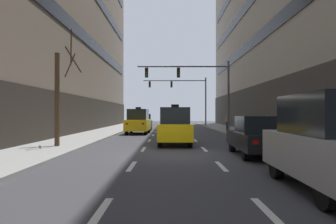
{
  "coord_description": "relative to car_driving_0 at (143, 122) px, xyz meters",
  "views": [
    {
      "loc": [
        -0.29,
        -13.53,
        1.78
      ],
      "look_at": [
        -0.29,
        21.44,
        1.95
      ],
      "focal_mm": 33.34,
      "sensor_mm": 36.0,
      "label": 1
    }
  ],
  "objects": [
    {
      "name": "sidewalk_left",
      "position": [
        -3.23,
        -20.57,
        -0.78
      ],
      "size": [
        3.41,
        80.0,
        0.14
      ],
      "primitive_type": "cube",
      "color": "gray",
      "rests_on": "ground"
    },
    {
      "name": "car_parked_1",
      "position": [
        6.5,
        -21.0,
        -0.03
      ],
      "size": [
        1.95,
        4.49,
        1.67
      ],
      "color": "black",
      "rests_on": "ground"
    },
    {
      "name": "ground_plane",
      "position": [
        3.02,
        -20.57,
        -0.85
      ],
      "size": [
        120.0,
        120.0,
        0.0
      ],
      "primitive_type": "plane",
      "color": "#38383D"
    },
    {
      "name": "lane_stripe_l2_s10",
      "position": [
        4.53,
        11.43,
        -0.85
      ],
      "size": [
        0.16,
        2.0,
        0.01
      ],
      "primitive_type": "cube",
      "color": "silver",
      "rests_on": "ground"
    },
    {
      "name": "lane_stripe_l2_s4",
      "position": [
        4.53,
        -18.57,
        -0.85
      ],
      "size": [
        0.16,
        2.0,
        0.01
      ],
      "primitive_type": "cube",
      "color": "silver",
      "rests_on": "ground"
    },
    {
      "name": "lane_stripe_l2_s9",
      "position": [
        4.53,
        6.43,
        -0.85
      ],
      "size": [
        0.16,
        2.0,
        0.01
      ],
      "primitive_type": "cube",
      "color": "silver",
      "rests_on": "ground"
    },
    {
      "name": "lane_stripe_l1_s9",
      "position": [
        1.5,
        6.43,
        -0.85
      ],
      "size": [
        0.16,
        2.0,
        0.01
      ],
      "primitive_type": "cube",
      "color": "silver",
      "rests_on": "ground"
    },
    {
      "name": "car_parked_0",
      "position": [
        6.51,
        -26.99,
        0.26
      ],
      "size": [
        2.04,
        4.66,
        2.24
      ],
      "color": "black",
      "rests_on": "ground"
    },
    {
      "name": "lane_stripe_l2_s2",
      "position": [
        4.53,
        -28.57,
        -0.85
      ],
      "size": [
        0.16,
        2.0,
        0.01
      ],
      "primitive_type": "cube",
      "color": "silver",
      "rests_on": "ground"
    },
    {
      "name": "lane_stripe_l1_s5",
      "position": [
        1.5,
        -13.57,
        -0.85
      ],
      "size": [
        0.16,
        2.0,
        0.01
      ],
      "primitive_type": "cube",
      "color": "silver",
      "rests_on": "ground"
    },
    {
      "name": "lane_stripe_l1_s8",
      "position": [
        1.5,
        1.43,
        -0.85
      ],
      "size": [
        0.16,
        2.0,
        0.01
      ],
      "primitive_type": "cube",
      "color": "silver",
      "rests_on": "ground"
    },
    {
      "name": "pedestrian_0",
      "position": [
        9.59,
        -12.51,
        0.14
      ],
      "size": [
        0.32,
        0.49,
        1.49
      ],
      "color": "black",
      "rests_on": "sidewalk_right"
    },
    {
      "name": "taxi_driving_1",
      "position": [
        0.13,
        -6.85,
        0.23
      ],
      "size": [
        1.99,
        4.52,
        2.35
      ],
      "color": "black",
      "rests_on": "ground"
    },
    {
      "name": "lane_stripe_l1_s3",
      "position": [
        1.5,
        -23.57,
        -0.85
      ],
      "size": [
        0.16,
        2.0,
        0.01
      ],
      "primitive_type": "cube",
      "color": "silver",
      "rests_on": "ground"
    },
    {
      "name": "lane_stripe_l1_s6",
      "position": [
        1.5,
        -8.57,
        -0.85
      ],
      "size": [
        0.16,
        2.0,
        0.01
      ],
      "primitive_type": "cube",
      "color": "silver",
      "rests_on": "ground"
    },
    {
      "name": "lane_stripe_l1_s10",
      "position": [
        1.5,
        11.43,
        -0.85
      ],
      "size": [
        0.16,
        2.0,
        0.01
      ],
      "primitive_type": "cube",
      "color": "silver",
      "rests_on": "ground"
    },
    {
      "name": "car_driving_0",
      "position": [
        0.0,
        0.0,
        0.0
      ],
      "size": [
        2.07,
        4.67,
        1.73
      ],
      "color": "black",
      "rests_on": "ground"
    },
    {
      "name": "pedestrian_1",
      "position": [
        8.44,
        -4.31,
        0.25
      ],
      "size": [
        0.49,
        0.33,
        1.67
      ],
      "color": "black",
      "rests_on": "sidewalk_right"
    },
    {
      "name": "sidewalk_right",
      "position": [
        9.26,
        -20.57,
        -0.78
      ],
      "size": [
        3.41,
        80.0,
        0.14
      ],
      "primitive_type": "cube",
      "color": "gray",
      "rests_on": "ground"
    },
    {
      "name": "traffic_signal_0",
      "position": [
        5.2,
        -7.22,
        3.68
      ],
      "size": [
        7.96,
        0.35,
        6.18
      ],
      "color": "#4C4C51",
      "rests_on": "sidewalk_right"
    },
    {
      "name": "lane_stripe_l2_s3",
      "position": [
        4.53,
        -23.57,
        -0.85
      ],
      "size": [
        0.16,
        2.0,
        0.01
      ],
      "primitive_type": "cube",
      "color": "silver",
      "rests_on": "ground"
    },
    {
      "name": "traffic_signal_1",
      "position": [
        4.99,
        9.0,
        4.05
      ],
      "size": [
        8.71,
        0.35,
        6.63
      ],
      "color": "#4C4C51",
      "rests_on": "sidewalk_right"
    },
    {
      "name": "taxi_driving_2",
      "position": [
        3.13,
        -16.37,
        0.2
      ],
      "size": [
        1.91,
        4.41,
        2.3
      ],
      "color": "black",
      "rests_on": "ground"
    },
    {
      "name": "lane_stripe_l2_s6",
      "position": [
        4.53,
        -8.57,
        -0.85
      ],
      "size": [
        0.16,
        2.0,
        0.01
      ],
      "primitive_type": "cube",
      "color": "silver",
      "rests_on": "ground"
    },
    {
      "name": "lane_stripe_l2_s5",
      "position": [
        4.53,
        -13.57,
        -0.85
      ],
      "size": [
        0.16,
        2.0,
        0.01
      ],
      "primitive_type": "cube",
      "color": "silver",
      "rests_on": "ground"
    },
    {
      "name": "lane_stripe_l1_s7",
      "position": [
        1.5,
        -3.57,
        -0.85
      ],
      "size": [
        0.16,
        2.0,
        0.01
      ],
      "primitive_type": "cube",
      "color": "silver",
      "rests_on": "ground"
    },
    {
      "name": "street_tree_0",
      "position": [
        -2.82,
        -18.33,
        1.84
      ],
      "size": [
        1.16,
        1.99,
        5.85
      ],
      "color": "#4C3823",
      "rests_on": "sidewalk_left"
    },
    {
      "name": "lane_stripe_l2_s7",
      "position": [
        4.53,
        -3.57,
        -0.85
      ],
      "size": [
        0.16,
        2.0,
        0.01
      ],
      "primitive_type": "cube",
      "color": "silver",
      "rests_on": "ground"
    },
    {
      "name": "lane_stripe_l1_s4",
      "position": [
        1.5,
        -18.57,
        -0.85
      ],
      "size": [
        0.16,
        2.0,
        0.01
      ],
      "primitive_type": "cube",
      "color": "silver",
      "rests_on": "ground"
    },
    {
      "name": "lane_stripe_l2_s8",
      "position": [
        4.53,
        1.43,
        -0.85
      ],
      "size": [
        0.16,
        2.0,
        0.01
      ],
      "primitive_type": "cube",
      "color": "silver",
      "rests_on": "ground"
    },
    {
      "name": "lane_stripe_l1_s2",
      "position": [
        1.5,
        -28.57,
        -0.85
      ],
      "size": [
        0.16,
        2.0,
        0.01
      ],
      "primitive_type": "cube",
      "color": "silver",
      "rests_on": "ground"
    }
  ]
}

